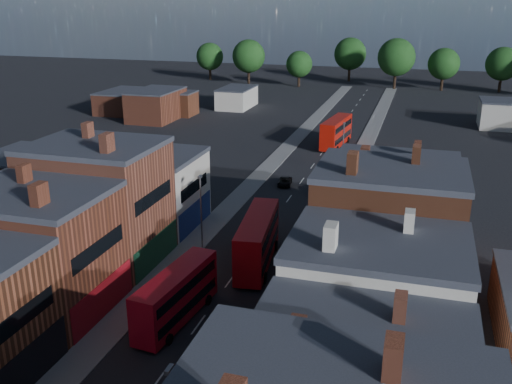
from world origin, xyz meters
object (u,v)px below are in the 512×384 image
Objects in this scene: bus_0 at (176,295)px; bus_1 at (257,240)px; car_2 at (285,182)px; car_3 at (320,190)px; ped_3 at (299,268)px; bus_2 at (336,132)px; car_1 at (214,337)px.

bus_0 is 0.87× the size of bus_1.
car_2 is (0.02, 37.22, -1.83)m from bus_0.
car_2 is 5.93m from car_3.
car_3 is at bearing -30.53° from car_2.
bus_0 reaches higher than car_2.
ped_3 is (7.96, 10.45, -1.40)m from bus_0.
bus_2 is 3.05× the size of car_2.
car_3 is (2.03, 22.93, -2.08)m from bus_1.
ped_3 is (7.94, -26.77, 0.43)m from car_2.
car_2 is 2.27× the size of ped_3.
car_1 is (0.63, -63.62, -2.16)m from bus_2.
bus_2 reaches higher than bus_0.
bus_0 is 0.88× the size of bus_2.
bus_1 is 1.00× the size of bus_2.
bus_1 is 6.96× the size of ped_3.
bus_1 is 3.65× the size of car_1.
bus_2 is at bearing 97.74° from car_1.
bus_1 reaches higher than bus_0.
ped_3 reaches higher than car_2.
bus_0 reaches higher than car_3.
car_2 is at bearing 103.00° from car_1.
bus_0 is at bearing -112.76° from bus_1.
ped_3 is at bearing -80.14° from car_2.
car_3 is 2.54× the size of ped_3.
bus_0 is 13.21m from ped_3.
car_3 is at bearing 95.00° from car_1.
car_2 is at bearing 148.79° from car_3.
bus_0 is 61.57m from bus_2.
car_2 is at bearing 90.87° from bus_1.
ped_3 is at bearing -24.31° from bus_1.
bus_0 is 3.20× the size of car_1.
bus_1 is (3.41, 11.89, 0.34)m from bus_0.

